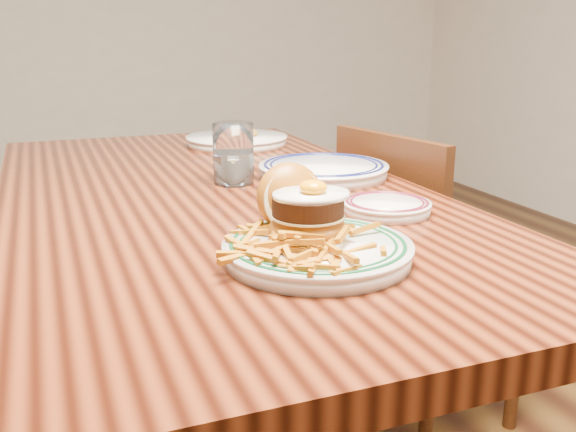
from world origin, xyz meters
name	(u,v)px	position (x,y,z in m)	size (l,w,h in m)	color
table	(216,231)	(0.00, 0.00, 0.66)	(0.85, 1.60, 0.75)	black
chair_right	(416,276)	(0.56, 0.09, 0.45)	(0.46, 0.46, 0.83)	#381C0B
main_plate	(313,234)	(0.03, -0.45, 0.79)	(0.28, 0.29, 0.13)	white
side_plate	(387,206)	(0.25, -0.28, 0.76)	(0.16, 0.16, 0.02)	white
rear_plate	(323,169)	(0.27, 0.04, 0.77)	(0.30, 0.30, 0.03)	white
water_glass	(233,157)	(0.06, 0.05, 0.81)	(0.09, 0.09, 0.13)	white
far_plate	(237,139)	(0.20, 0.52, 0.77)	(0.29, 0.29, 0.05)	white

